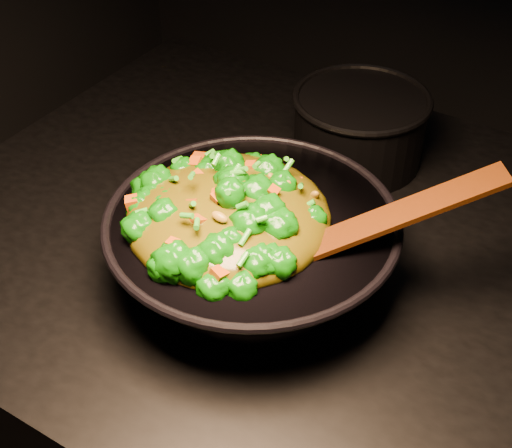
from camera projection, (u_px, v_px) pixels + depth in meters
The scene contains 5 objects.
stovetop at pixel (304, 422), 1.34m from camera, with size 1.20×0.90×0.90m, color black.
wok at pixel (252, 250), 0.96m from camera, with size 0.38×0.38×0.11m, color black, non-canonical shape.
stir_fry at pixel (228, 192), 0.90m from camera, with size 0.27×0.27×0.09m, color #116A07, non-canonical shape.
spatula at pixel (397, 215), 0.86m from camera, with size 0.28×0.04×0.01m, color #3B0E04.
back_pot at pixel (359, 128), 1.18m from camera, with size 0.22×0.22×0.12m, color black.
Camera 1 is at (0.34, -0.72, 1.60)m, focal length 50.00 mm.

